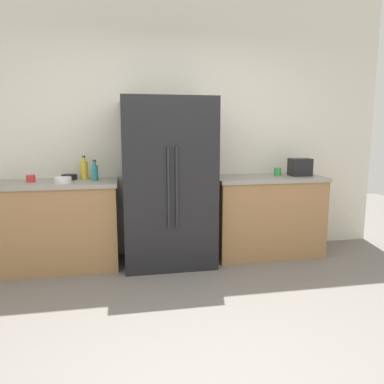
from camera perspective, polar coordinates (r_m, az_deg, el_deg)
The scene contains 12 objects.
ground_plane at distance 2.75m, azimuth 2.86°, elevation -21.75°, with size 10.34×10.34×0.00m, color slate.
kitchen_back_panel at distance 4.35m, azimuth -3.44°, elevation 10.96°, with size 5.17×0.10×3.08m, color silver.
counter_left at distance 4.12m, azimuth -20.48°, elevation -4.77°, with size 1.32×0.63×0.91m.
counter_right at distance 4.38m, azimuth 11.33°, elevation -3.55°, with size 1.24×0.63×0.91m.
refrigerator at distance 3.95m, azimuth -3.74°, elevation 1.46°, with size 0.95×0.74×1.76m.
toaster at distance 4.45m, azimuth 16.28°, elevation 3.70°, with size 0.24×0.17×0.20m, color black.
bottle_a at distance 4.00m, azimuth -14.74°, elevation 2.98°, with size 0.07×0.07×0.21m.
bottle_b at distance 4.16m, azimuth -16.26°, elevation 3.32°, with size 0.08×0.08×0.25m.
cup_b at distance 4.09m, azimuth -23.55°, elevation 1.91°, with size 0.09×0.09×0.07m, color red.
cup_c at distance 4.37m, azimuth 13.02°, elevation 3.03°, with size 0.08×0.08×0.09m, color green.
bowl_a at distance 4.15m, azimuth -18.36°, elevation 2.20°, with size 0.16×0.16×0.05m, color black.
bowl_b at distance 3.89m, azimuth -19.23°, elevation 1.74°, with size 0.17×0.17×0.06m, color white.
Camera 1 is at (-0.57, -2.28, 1.42)m, focal length 34.66 mm.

